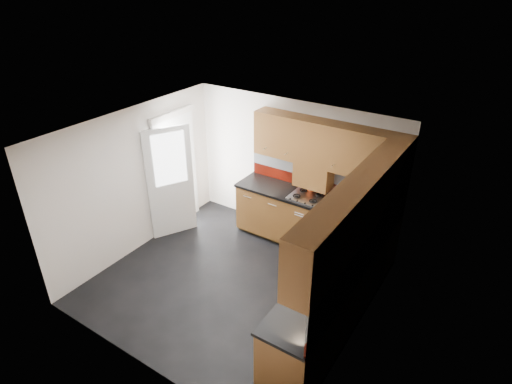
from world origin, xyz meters
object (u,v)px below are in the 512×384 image
Objects in this scene: utensil_pot at (311,186)px; food_processor at (355,237)px; gas_hob at (308,197)px; toaster at (355,202)px.

food_processor is at bearing -41.45° from utensil_pot.
gas_hob is 1.41× the size of utensil_pot.
food_processor is (1.19, -1.05, 0.04)m from utensil_pot.
food_processor reaches higher than gas_hob.
utensil_pot is at bearing 174.26° from toaster.
toaster is (0.75, 0.13, 0.07)m from gas_hob.
utensil_pot reaches higher than toaster.
gas_hob is 2.37× the size of toaster.
food_processor is at bearing -68.86° from toaster.
gas_hob is 1.41m from food_processor.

